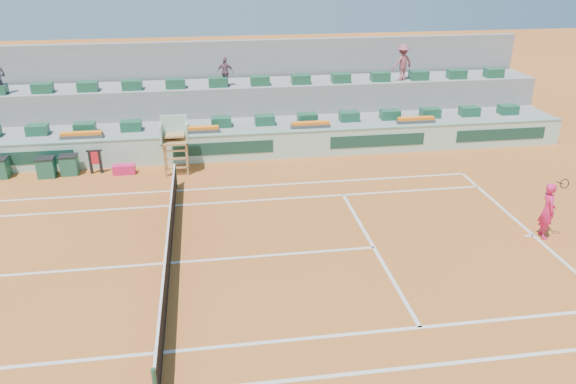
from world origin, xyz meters
The scene contains 18 objects.
ground centered at (0.00, 0.00, 0.00)m, with size 90.00×90.00×0.00m, color #AA5521.
seating_tier_lower centered at (0.00, 10.70, 0.60)m, with size 36.00×4.00×1.20m, color gray.
seating_tier_upper centered at (0.00, 12.30, 1.30)m, with size 36.00×2.40×2.60m, color gray.
stadium_back_wall centered at (0.00, 13.90, 2.20)m, with size 36.00×0.40×4.40m, color gray.
player_bag centered at (-2.20, 7.59, 0.20)m, with size 0.91×0.40×0.40m, color #DF1D5B.
spectator_mid centered at (2.38, 11.78, 3.28)m, with size 0.80×0.33×1.36m, color #7A515C.
spectator_right centered at (11.09, 11.72, 3.48)m, with size 1.14×0.66×1.77m, color #964B53.
court_lines centered at (0.00, 0.00, 0.01)m, with size 23.89×11.09×0.01m.
tennis_net centered at (0.00, 0.00, 0.53)m, with size 0.10×11.97×1.10m.
advertising_hoarding centered at (0.02, 8.50, 0.63)m, with size 36.00×0.34×1.26m.
umpire_chair centered at (0.00, 7.50, 1.54)m, with size 1.10×0.90×2.40m.
seat_row_lower centered at (0.00, 9.80, 1.42)m, with size 32.90×0.60×0.44m.
seat_row_upper centered at (0.00, 11.70, 2.82)m, with size 32.90×0.60×0.44m.
flower_planters centered at (-1.50, 9.00, 1.33)m, with size 26.80×0.36×0.28m.
drink_cooler_a centered at (-4.43, 7.88, 0.42)m, with size 0.71×0.62×0.84m.
drink_cooler_b centered at (-5.31, 7.73, 0.42)m, with size 0.73×0.63×0.84m.
towel_rack centered at (-3.36, 7.84, 0.60)m, with size 0.63×0.11×1.03m.
tennis_player centered at (12.16, -0.09, 0.96)m, with size 0.60×0.95×2.28m.
Camera 1 is at (1.38, -15.05, 8.93)m, focal length 35.00 mm.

